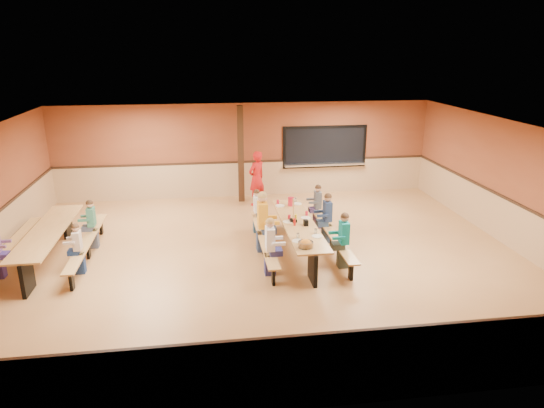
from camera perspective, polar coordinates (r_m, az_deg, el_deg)
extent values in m
plane|color=#A06A3C|center=(11.36, -0.74, -6.29)|extent=(12.00, 12.00, 0.00)
cube|color=brown|center=(15.64, -3.14, 6.32)|extent=(12.00, 0.04, 3.00)
cube|color=brown|center=(6.29, 5.22, -12.47)|extent=(12.00, 0.04, 3.00)
cube|color=brown|center=(12.99, 26.49, 1.96)|extent=(0.04, 10.00, 3.00)
cube|color=white|center=(10.48, -0.81, 8.83)|extent=(12.00, 10.00, 0.04)
cube|color=black|center=(16.03, 6.23, 6.71)|extent=(2.60, 0.06, 1.20)
cube|color=silver|center=(16.07, 6.24, 4.66)|extent=(2.70, 0.28, 0.06)
cube|color=black|center=(15.04, -3.70, 5.83)|extent=(0.18, 0.18, 3.00)
cube|color=#B98749|center=(11.39, 3.15, -2.32)|extent=(0.75, 3.60, 0.04)
cube|color=black|center=(10.13, 4.81, -7.32)|extent=(0.08, 0.60, 0.70)
cube|color=black|center=(12.94, 1.80, -1.49)|extent=(0.08, 0.60, 0.70)
cube|color=#B98749|center=(11.37, -0.97, -3.89)|extent=(0.26, 3.60, 0.04)
cube|color=black|center=(11.45, -0.97, -4.94)|extent=(0.06, 0.18, 0.41)
cube|color=#B98749|center=(11.67, 7.11, -3.43)|extent=(0.26, 3.60, 0.04)
cube|color=black|center=(11.75, 7.06, -4.46)|extent=(0.06, 0.18, 0.41)
cube|color=#B98749|center=(12.05, -24.90, -2.88)|extent=(0.75, 3.60, 0.04)
cube|color=black|center=(10.83, -26.86, -7.61)|extent=(0.08, 0.60, 0.70)
cube|color=black|center=(13.58, -22.94, -2.03)|extent=(0.08, 0.60, 0.70)
cube|color=#B98749|center=(12.42, -28.37, -4.23)|extent=(0.26, 3.60, 0.04)
cube|color=black|center=(12.50, -28.22, -5.18)|extent=(0.06, 0.18, 0.41)
cube|color=#B98749|center=(11.94, -20.93, -4.05)|extent=(0.26, 3.60, 0.04)
cube|color=black|center=(12.02, -20.81, -5.05)|extent=(0.06, 0.18, 0.41)
imported|color=red|center=(14.81, -1.82, 3.04)|extent=(0.73, 0.70, 1.68)
cylinder|color=red|center=(12.56, 2.24, 0.29)|extent=(0.16, 0.16, 0.22)
cube|color=black|center=(11.21, 4.00, -2.22)|extent=(0.10, 0.14, 0.13)
cylinder|color=yellow|center=(11.45, 2.81, -1.64)|extent=(0.06, 0.06, 0.17)
cylinder|color=#B2140F|center=(11.19, 2.67, -2.12)|extent=(0.06, 0.06, 0.17)
cube|color=black|center=(11.44, 2.50, -1.95)|extent=(0.16, 0.16, 0.06)
cube|color=#B98749|center=(11.35, 2.52, -0.62)|extent=(0.02, 0.09, 0.50)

